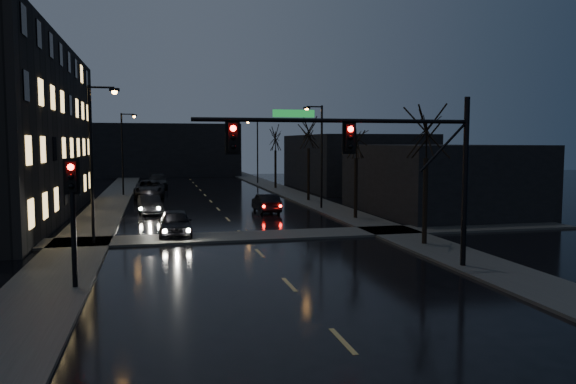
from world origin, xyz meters
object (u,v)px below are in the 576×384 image
oncoming_car_a (175,223)px  oncoming_car_b (150,205)px  oncoming_car_c (149,189)px  lead_car (266,203)px  oncoming_car_d (158,181)px

oncoming_car_a → oncoming_car_b: (-1.46, 10.42, -0.07)m
oncoming_car_a → oncoming_car_c: size_ratio=0.74×
oncoming_car_b → lead_car: (8.40, -1.02, 0.02)m
oncoming_car_d → oncoming_car_b: bearing=-92.1°
oncoming_car_c → lead_car: (8.56, -13.75, -0.13)m
lead_car → oncoming_car_d: bearing=-73.4°
lead_car → oncoming_car_a: bearing=52.3°
oncoming_car_b → oncoming_car_c: bearing=83.9°
oncoming_car_b → oncoming_car_d: size_ratio=0.74×
oncoming_car_d → oncoming_car_a: bearing=-89.1°
oncoming_car_a → oncoming_car_b: bearing=99.3°
oncoming_car_d → lead_car: (7.78, -24.21, -0.11)m
oncoming_car_b → oncoming_car_c: (-0.16, 12.72, 0.15)m
oncoming_car_b → oncoming_car_d: 23.19m
oncoming_car_a → oncoming_car_c: (-1.62, 23.15, 0.07)m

